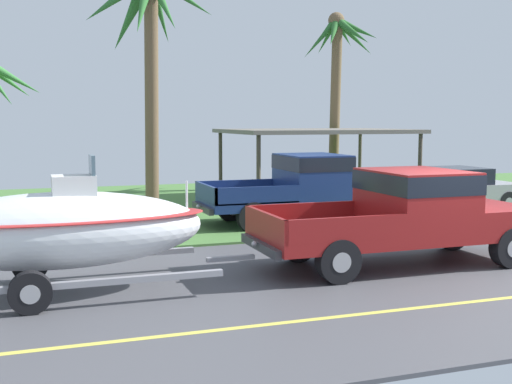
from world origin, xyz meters
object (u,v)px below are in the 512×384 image
Objects in this scene: boat_on_trailer at (59,229)px; carport_awning at (316,133)px; palm_tree_mid at (338,58)px; pickup_truck_towing at (414,212)px; parked_sedan_near at (449,190)px; palm_tree_near_right at (146,35)px; parked_pickup_background at (311,185)px.

carport_awning is at bearing 48.11° from boat_on_trailer.
pickup_truck_towing is at bearing -110.19° from palm_tree_mid.
carport_awning is (9.47, 10.56, 1.35)m from boat_on_trailer.
parked_sedan_near is 10.62m from palm_tree_near_right.
parked_pickup_background is 0.78× the size of palm_tree_mid.
pickup_truck_towing is at bearing -91.75° from parked_pickup_background.
boat_on_trailer reaches higher than parked_pickup_background.
boat_on_trailer is 1.07× the size of parked_pickup_background.
pickup_truck_towing is at bearing -50.52° from palm_tree_near_right.
boat_on_trailer is 1.40× the size of parked_sedan_near.
pickup_truck_towing is 0.81× the size of palm_tree_mid.
boat_on_trailer is 0.91× the size of palm_tree_near_right.
palm_tree_mid is (9.29, 8.09, 0.43)m from palm_tree_near_right.
palm_tree_mid reaches higher than palm_tree_near_right.
boat_on_trailer is at bearing -131.89° from carport_awning.
palm_tree_near_right is at bearing -143.27° from carport_awning.
boat_on_trailer is 0.83× the size of palm_tree_mid.
palm_tree_near_right is at bearing 129.48° from pickup_truck_towing.
parked_pickup_background is 1.30× the size of parked_sedan_near.
palm_tree_near_right is (2.42, 5.30, 3.90)m from boat_on_trailer.
palm_tree_mid is (11.71, 13.39, 4.33)m from boat_on_trailer.
palm_tree_mid reaches higher than boat_on_trailer.
carport_awning is at bearing -128.32° from palm_tree_mid.
parked_pickup_background is 0.84× the size of palm_tree_near_right.
carport_awning reaches higher than boat_on_trailer.
palm_tree_near_right is (-7.05, -5.26, 2.55)m from carport_awning.
palm_tree_mid is at bearing 59.33° from parked_pickup_background.
pickup_truck_towing is 10.99m from carport_awning.
pickup_truck_towing is at bearing -104.29° from carport_awning.
parked_sedan_near is at bearing -59.43° from carport_awning.
palm_tree_near_right reaches higher than parked_sedan_near.
pickup_truck_towing is 0.97× the size of boat_on_trailer.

